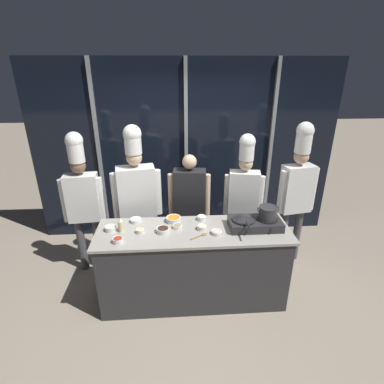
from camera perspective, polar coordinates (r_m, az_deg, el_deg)
The scene contains 23 objects.
ground_plane at distance 3.86m, azimuth 0.27°, elevation -19.18°, with size 24.00×24.00×0.00m, color gray.
window_wall_back at distance 4.59m, azimuth -1.14°, elevation 7.46°, with size 4.56×0.09×2.70m.
demo_counter at distance 3.56m, azimuth 0.28°, elevation -13.69°, with size 2.14×0.67×0.92m.
portable_stove at distance 3.41m, azimuth 11.91°, elevation -5.84°, with size 0.57×0.33×0.11m.
frying_pan at distance 3.33m, azimuth 9.85°, elevation -4.81°, with size 0.26×0.45×0.05m.
stock_pot at distance 3.38m, azimuth 14.25°, elevation -3.78°, with size 0.23×0.20×0.14m.
squeeze_bottle_oil at distance 3.34m, azimuth -13.41°, elevation -6.17°, with size 0.06×0.06×0.16m.
prep_bowl_noodles at distance 3.31m, azimuth 1.89°, elevation -6.70°, with size 0.10×0.10×0.05m.
prep_bowl_chili_flakes at distance 3.18m, azimuth -13.93°, elevation -8.85°, with size 0.11×0.11×0.05m.
prep_bowl_soy_glaze at distance 3.27m, azimuth -5.54°, elevation -7.15°, with size 0.15×0.15×0.05m.
prep_bowl_carrots at distance 3.47m, azimuth -3.52°, elevation -5.14°, with size 0.17×0.17×0.06m.
prep_bowl_chicken at distance 3.24m, azimuth 4.73°, elevation -7.61°, with size 0.12×0.12×0.04m.
prep_bowl_mushrooms at distance 3.34m, azimuth -2.81°, elevation -6.52°, with size 0.11×0.11×0.04m.
prep_bowl_ginger at distance 3.30m, azimuth -9.86°, elevation -7.27°, with size 0.09×0.09×0.04m.
prep_bowl_rice at distance 3.50m, azimuth 1.84°, elevation -4.90°, with size 0.10×0.10×0.05m.
prep_bowl_garlic at distance 3.52m, azimuth -10.65°, elevation -5.25°, with size 0.13×0.13×0.04m.
prep_bowl_bean_sprouts at distance 3.41m, azimuth -15.26°, elevation -6.63°, with size 0.13×0.13×0.05m.
serving_spoon_slotted at distance 3.20m, azimuth 1.84°, elevation -8.25°, with size 0.19×0.13×0.02m.
chef_head at distance 3.97m, azimuth -20.13°, elevation -0.60°, with size 0.52×0.24×1.89m.
chef_sous at distance 3.83m, azimuth -10.47°, elevation -0.01°, with size 0.61×0.31×1.96m.
person_guest at distance 3.91m, azimuth -0.52°, elevation -1.67°, with size 0.54×0.25×1.57m.
chef_line at distance 3.97m, azimuth 9.83°, elevation 0.03°, with size 0.50×0.27×1.83m.
chef_pastry at distance 4.12m, azimuth 19.39°, elevation 1.13°, with size 0.52×0.28×1.97m.
Camera 1 is at (-0.21, -2.83, 2.61)m, focal length 28.00 mm.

